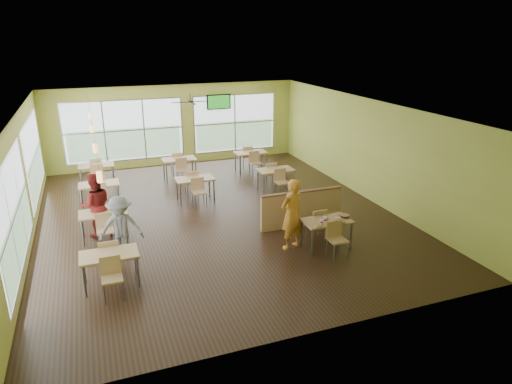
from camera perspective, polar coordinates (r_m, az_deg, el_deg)
room at (r=13.11m, az=-5.06°, el=3.55°), size 12.00×12.04×3.20m
window_bays at (r=15.71m, az=-17.51°, el=4.94°), size 9.24×10.24×2.38m
main_table at (r=11.53m, az=8.83°, el=-4.03°), size 1.22×1.52×0.87m
half_wall_divider at (r=12.75m, az=5.68°, el=-2.05°), size 2.40×0.14×1.04m
dining_tables at (r=14.78m, az=-10.66°, el=1.22°), size 6.92×8.72×0.87m
pendant_lights at (r=13.13m, az=-19.65°, el=6.36°), size 0.11×7.31×0.86m
ceiling_fan at (r=15.68m, az=-8.21°, el=11.11°), size 1.25×1.25×0.29m
tv_backwall at (r=18.97m, az=-4.68°, el=11.17°), size 1.00×0.07×0.60m
man_plaid at (r=11.30m, az=4.48°, el=-2.79°), size 0.77×0.63×1.82m
patron_maroon at (r=12.69m, az=-19.40°, el=-1.55°), size 0.88×0.70×1.73m
patron_grey at (r=11.26m, az=-16.55°, el=-4.33°), size 1.11×0.75×1.59m
cup_blue at (r=11.18m, az=8.17°, el=-3.71°), size 0.09×0.09×0.34m
cup_yellow at (r=11.31m, az=8.62°, el=-3.41°), size 0.10×0.10×0.38m
cup_red_near at (r=11.36m, az=10.12°, el=-3.42°), size 0.10×0.10×0.36m
cup_red_far at (r=11.41m, az=10.33°, el=-3.38°), size 0.08×0.08×0.30m
food_basket at (r=11.73m, az=11.02°, el=-2.93°), size 0.25×0.25×0.06m
ketchup_cup at (r=11.64m, az=11.55°, el=-3.27°), size 0.05×0.05×0.02m
wrapper_left at (r=11.07m, az=7.88°, el=-4.22°), size 0.18×0.17×0.04m
wrapper_mid at (r=11.51m, az=8.55°, el=-3.27°), size 0.23×0.21×0.05m
wrapper_right at (r=11.36m, az=10.79°, el=-3.74°), size 0.19×0.18×0.04m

